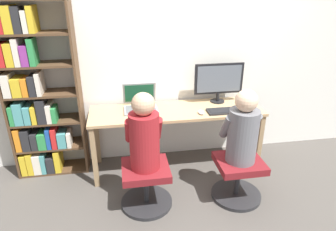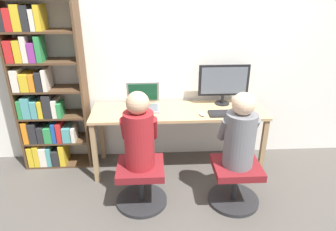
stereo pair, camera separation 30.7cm
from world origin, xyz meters
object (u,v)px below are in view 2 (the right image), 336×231
(desktop_monitor, at_px, (224,83))
(office_chair_left, at_px, (235,181))
(person_at_monitor, at_px, (240,134))
(person_at_laptop, at_px, (139,133))
(keyboard, at_px, (229,113))
(bookshelf, at_px, (42,94))
(office_chair_right, at_px, (141,182))
(laptop, at_px, (143,103))

(desktop_monitor, distance_m, office_chair_left, 1.09)
(person_at_monitor, xyz_separation_m, person_at_laptop, (-0.91, 0.04, 0.01))
(keyboard, xyz_separation_m, office_chair_left, (-0.02, -0.50, -0.50))
(office_chair_left, height_order, bookshelf, bookshelf)
(keyboard, height_order, bookshelf, bookshelf)
(desktop_monitor, xyz_separation_m, office_chair_left, (-0.02, -0.80, -0.74))
(keyboard, bearing_deg, office_chair_left, -92.79)
(person_at_laptop, bearing_deg, keyboard, 26.21)
(bookshelf, bearing_deg, office_chair_right, -35.24)
(office_chair_right, bearing_deg, person_at_monitor, -1.92)
(laptop, bearing_deg, person_at_laptop, -91.85)
(desktop_monitor, relative_size, bookshelf, 0.30)
(person_at_laptop, bearing_deg, laptop, 88.15)
(keyboard, relative_size, office_chair_right, 0.86)
(office_chair_right, bearing_deg, laptop, 88.16)
(desktop_monitor, distance_m, person_at_laptop, 1.22)
(laptop, height_order, person_at_monitor, person_at_monitor)
(office_chair_left, bearing_deg, person_at_laptop, 177.45)
(desktop_monitor, bearing_deg, person_at_monitor, -91.11)
(desktop_monitor, height_order, bookshelf, bookshelf)
(person_at_monitor, bearing_deg, desktop_monitor, 88.89)
(keyboard, bearing_deg, person_at_laptop, -153.79)
(laptop, distance_m, office_chair_right, 0.89)
(office_chair_left, relative_size, bookshelf, 0.27)
(laptop, distance_m, person_at_monitor, 1.15)
(office_chair_left, distance_m, person_at_laptop, 1.05)
(laptop, bearing_deg, office_chair_right, -91.84)
(laptop, distance_m, keyboard, 0.94)
(bookshelf, bearing_deg, desktop_monitor, 0.38)
(desktop_monitor, height_order, person_at_monitor, desktop_monitor)
(keyboard, height_order, person_at_laptop, person_at_laptop)
(office_chair_right, bearing_deg, person_at_laptop, 90.00)
(desktop_monitor, height_order, office_chair_left, desktop_monitor)
(office_chair_right, height_order, person_at_monitor, person_at_monitor)
(office_chair_right, bearing_deg, office_chair_left, -2.23)
(laptop, relative_size, office_chair_right, 0.73)
(keyboard, xyz_separation_m, office_chair_right, (-0.93, -0.46, -0.50))
(keyboard, relative_size, person_at_laptop, 0.59)
(keyboard, relative_size, office_chair_left, 0.86)
(laptop, relative_size, bookshelf, 0.19)
(person_at_monitor, bearing_deg, office_chair_right, 178.08)
(desktop_monitor, bearing_deg, office_chair_left, -91.10)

